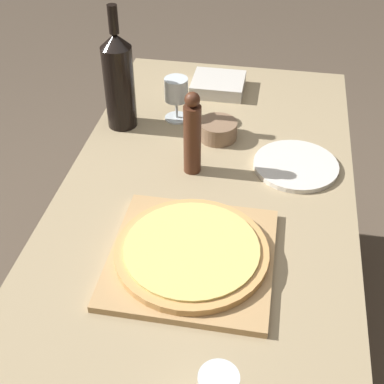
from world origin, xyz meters
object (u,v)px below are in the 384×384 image
Objects in this scene: wine_bottle at (119,80)px; wine_glass at (176,92)px; pizza at (192,251)px; small_bowl at (218,130)px; pepper_mill at (192,135)px.

wine_bottle is 0.18m from wine_glass.
small_bowl is at bearing 91.30° from pizza.
pepper_mill reaches higher than pizza.
wine_glass is (0.16, 0.06, -0.06)m from wine_bottle.
wine_bottle is at bearing 120.42° from pizza.
pizza is at bearing -80.17° from pepper_mill.
wine_bottle reaches higher than pizza.
wine_bottle is 3.28× the size of small_bowl.
small_bowl is (0.30, -0.02, -0.12)m from wine_bottle.
small_bowl reaches higher than pizza.
small_bowl is (-0.01, 0.50, -0.00)m from pizza.
pepper_mill is at bearing 99.83° from pizza.
wine_bottle is (-0.31, 0.53, 0.12)m from pizza.
small_bowl is at bearing 74.91° from pepper_mill.
pizza is 2.50× the size of wine_glass.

